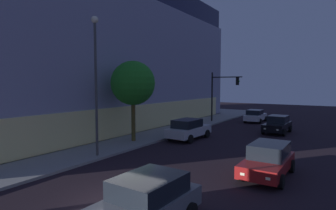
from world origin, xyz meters
TOP-DOWN VIEW (x-y plane):
  - ground_plane at (0.00, 0.00)m, footprint 120.00×120.00m
  - modern_building at (14.00, 20.07)m, footprint 37.92×22.18m
  - traffic_light_far_corner at (23.55, 5.39)m, footprint 0.48×3.71m
  - street_lamp_sidewalk at (4.29, 6.00)m, footprint 0.44×0.44m
  - sidewalk_tree at (9.06, 6.99)m, footprint 3.49×3.49m
  - car_grey at (-0.94, -1.77)m, footprint 4.38×2.33m
  - car_red at (6.53, -3.93)m, footprint 4.53×2.12m
  - car_silver at (12.59, 3.91)m, footprint 4.72×2.28m
  - car_black at (19.90, -1.79)m, footprint 4.44×2.19m
  - car_white at (26.47, 2.09)m, footprint 4.35×2.11m

SIDE VIEW (x-z plane):
  - ground_plane at x=0.00m, z-range 0.00..0.00m
  - car_white at x=26.47m, z-range 0.02..1.55m
  - car_black at x=19.90m, z-range 0.00..1.65m
  - car_red at x=6.53m, z-range 0.02..1.66m
  - car_grey at x=-0.94m, z-range 0.02..1.67m
  - car_silver at x=12.59m, z-range 0.03..1.74m
  - traffic_light_far_corner at x=23.55m, z-range 1.05..6.98m
  - sidewalk_tree at x=9.06m, z-range 1.55..7.89m
  - street_lamp_sidewalk at x=4.29m, z-range 1.20..9.86m
  - modern_building at x=14.00m, z-range -0.07..15.60m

